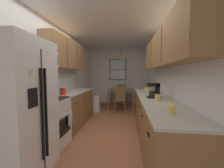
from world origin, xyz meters
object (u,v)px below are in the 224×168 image
at_px(refrigerator, 18,109).
at_px(storage_canister, 63,91).
at_px(dining_table, 121,92).
at_px(stove_range, 49,122).
at_px(mug_spare, 171,109).
at_px(trash_bin, 96,104).
at_px(dining_chair_near, 120,98).
at_px(microwave_over_range, 41,59).
at_px(coffee_maker, 155,90).
at_px(fruit_bowl, 148,88).
at_px(mug_by_coffeemaker, 157,97).
at_px(dining_chair_far, 122,93).

bearing_deg(refrigerator, storage_canister, 91.89).
bearing_deg(dining_table, stove_range, -109.79).
distance_m(storage_canister, mug_spare, 2.34).
distance_m(dining_table, mug_spare, 4.05).
height_order(trash_bin, storage_canister, storage_canister).
xyz_separation_m(refrigerator, dining_table, (1.14, 4.00, -0.27)).
height_order(refrigerator, dining_table, refrigerator).
xyz_separation_m(trash_bin, storage_canister, (-0.30, -1.87, 0.70)).
relative_size(stove_range, storage_canister, 6.49).
bearing_deg(dining_chair_near, trash_bin, -170.10).
bearing_deg(trash_bin, microwave_over_range, -99.39).
height_order(microwave_over_range, storage_canister, microwave_over_range).
relative_size(coffee_maker, fruit_bowl, 1.27).
height_order(microwave_over_range, dining_table, microwave_over_range).
bearing_deg(mug_by_coffeemaker, dining_chair_far, 101.40).
relative_size(coffee_maker, mug_spare, 2.34).
bearing_deg(refrigerator, fruit_bowl, 52.00).
xyz_separation_m(storage_canister, fruit_bowl, (2.04, 1.24, -0.05)).
distance_m(dining_chair_near, fruit_bowl, 1.25).
relative_size(dining_table, trash_bin, 1.73).
height_order(microwave_over_range, fruit_bowl, microwave_over_range).
bearing_deg(coffee_maker, microwave_over_range, -169.43).
bearing_deg(microwave_over_range, dining_chair_near, 63.88).
xyz_separation_m(dining_table, trash_bin, (-0.88, -0.81, -0.35)).
xyz_separation_m(dining_table, dining_chair_near, (-0.01, -0.66, -0.14)).
bearing_deg(coffee_maker, fruit_bowl, 87.39).
xyz_separation_m(stove_range, coffee_maker, (1.97, 0.39, 0.58)).
bearing_deg(mug_spare, storage_canister, 146.85).
height_order(coffee_maker, mug_spare, coffee_maker).
height_order(microwave_over_range, dining_chair_far, microwave_over_range).
bearing_deg(mug_spare, dining_chair_far, 99.36).
xyz_separation_m(storage_canister, mug_spare, (1.96, -1.28, -0.04)).
bearing_deg(mug_by_coffeemaker, storage_canister, 166.30).
height_order(dining_table, fruit_bowl, fruit_bowl).
height_order(dining_chair_near, fruit_bowl, fruit_bowl).
height_order(dining_table, dining_chair_far, dining_chair_far).
xyz_separation_m(refrigerator, mug_spare, (1.92, 0.03, 0.04)).
distance_m(dining_table, coffee_maker, 3.02).
bearing_deg(dining_chair_far, dining_table, -91.46).
height_order(microwave_over_range, coffee_maker, microwave_over_range).
distance_m(refrigerator, coffee_maker, 2.23).
bearing_deg(stove_range, microwave_over_range, 179.97).
distance_m(trash_bin, mug_by_coffeemaker, 2.96).
height_order(stove_range, storage_canister, stove_range).
distance_m(dining_chair_far, mug_spare, 4.70).
bearing_deg(dining_chair_far, fruit_bowl, -68.22).
bearing_deg(trash_bin, dining_table, 42.45).
relative_size(trash_bin, mug_spare, 4.70).
distance_m(stove_range, microwave_over_range, 1.17).
relative_size(microwave_over_range, dining_chair_near, 0.64).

